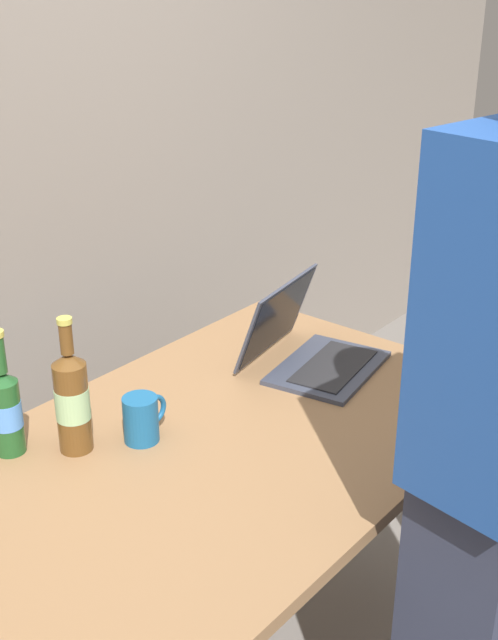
{
  "coord_description": "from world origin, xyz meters",
  "views": [
    {
      "loc": [
        -1.17,
        -1.03,
        1.71
      ],
      "look_at": [
        0.1,
        0.0,
        0.99
      ],
      "focal_mm": 46.05,
      "sensor_mm": 36.0,
      "label": 1
    }
  ],
  "objects_px": {
    "beer_bottle_brown": "(6,408)",
    "laptop": "(307,347)",
    "coffee_mug": "(142,418)",
    "beer_bottle_amber": "(72,400)"
  },
  "relations": [
    {
      "from": "beer_bottle_brown",
      "to": "laptop",
      "type": "bearing_deg",
      "value": -18.93
    },
    {
      "from": "beer_bottle_amber",
      "to": "coffee_mug",
      "type": "bearing_deg",
      "value": -36.09
    },
    {
      "from": "laptop",
      "to": "coffee_mug",
      "type": "xyz_separation_m",
      "value": [
        -0.53,
        0.07,
        0.0
      ]
    },
    {
      "from": "laptop",
      "to": "beer_bottle_brown",
      "type": "relative_size",
      "value": 1.28
    },
    {
      "from": "coffee_mug",
      "to": "beer_bottle_amber",
      "type": "bearing_deg",
      "value": 143.91
    },
    {
      "from": "laptop",
      "to": "beer_bottle_amber",
      "type": "xyz_separation_m",
      "value": [
        -0.64,
        0.15,
        0.07
      ]
    },
    {
      "from": "laptop",
      "to": "beer_bottle_brown",
      "type": "height_order",
      "value": "beer_bottle_brown"
    },
    {
      "from": "beer_bottle_brown",
      "to": "coffee_mug",
      "type": "bearing_deg",
      "value": -41.21
    },
    {
      "from": "beer_bottle_brown",
      "to": "coffee_mug",
      "type": "distance_m",
      "value": 0.29
    },
    {
      "from": "beer_bottle_amber",
      "to": "beer_bottle_brown",
      "type": "bearing_deg",
      "value": 133.5
    }
  ]
}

